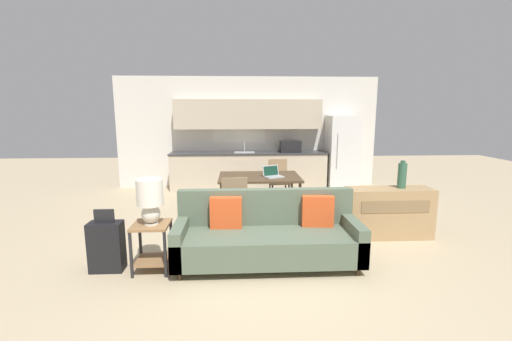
% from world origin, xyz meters
% --- Properties ---
extents(ground_plane, '(20.00, 20.00, 0.00)m').
position_xyz_m(ground_plane, '(0.00, 0.00, 0.00)').
color(ground_plane, tan).
extents(wall_back, '(6.40, 0.07, 2.70)m').
position_xyz_m(wall_back, '(-0.00, 4.63, 1.35)').
color(wall_back, silver).
rests_on(wall_back, ground_plane).
extents(kitchen_counter, '(3.73, 0.65, 2.15)m').
position_xyz_m(kitchen_counter, '(0.02, 4.33, 0.84)').
color(kitchen_counter, beige).
rests_on(kitchen_counter, ground_plane).
extents(refrigerator, '(0.71, 0.72, 1.77)m').
position_xyz_m(refrigerator, '(2.27, 4.24, 0.88)').
color(refrigerator, white).
rests_on(refrigerator, ground_plane).
extents(dining_table, '(1.46, 1.00, 0.72)m').
position_xyz_m(dining_table, '(0.13, 2.22, 0.66)').
color(dining_table, brown).
rests_on(dining_table, ground_plane).
extents(couch, '(2.26, 0.80, 0.90)m').
position_xyz_m(couch, '(0.10, 0.19, 0.35)').
color(couch, '#3D2D1E').
rests_on(couch, ground_plane).
extents(side_table, '(0.43, 0.43, 0.58)m').
position_xyz_m(side_table, '(-1.29, 0.05, 0.39)').
color(side_table, olive).
rests_on(side_table, ground_plane).
extents(table_lamp, '(0.30, 0.30, 0.54)m').
position_xyz_m(table_lamp, '(-1.28, 0.02, 0.90)').
color(table_lamp, silver).
rests_on(table_lamp, side_table).
extents(credenza, '(1.26, 0.41, 0.75)m').
position_xyz_m(credenza, '(2.01, 0.97, 0.38)').
color(credenza, tan).
rests_on(credenza, ground_plane).
extents(vase, '(0.13, 0.13, 0.41)m').
position_xyz_m(vase, '(2.18, 0.99, 0.95)').
color(vase, '#336047').
rests_on(vase, credenza).
extents(dining_chair_far_right, '(0.44, 0.44, 0.88)m').
position_xyz_m(dining_chair_far_right, '(0.59, 3.11, 0.49)').
color(dining_chair_far_right, '#997A56').
rests_on(dining_chair_far_right, ground_plane).
extents(dining_chair_near_left, '(0.47, 0.47, 0.88)m').
position_xyz_m(dining_chair_near_left, '(-0.33, 1.40, 0.49)').
color(dining_chair_near_left, '#997A56').
rests_on(dining_chair_near_left, ground_plane).
extents(laptop, '(0.40, 0.37, 0.20)m').
position_xyz_m(laptop, '(0.36, 2.13, 0.77)').
color(laptop, '#B7BABC').
rests_on(laptop, dining_table).
extents(suitcase, '(0.39, 0.22, 0.76)m').
position_xyz_m(suitcase, '(-1.84, 0.07, 0.31)').
color(suitcase, black).
rests_on(suitcase, ground_plane).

